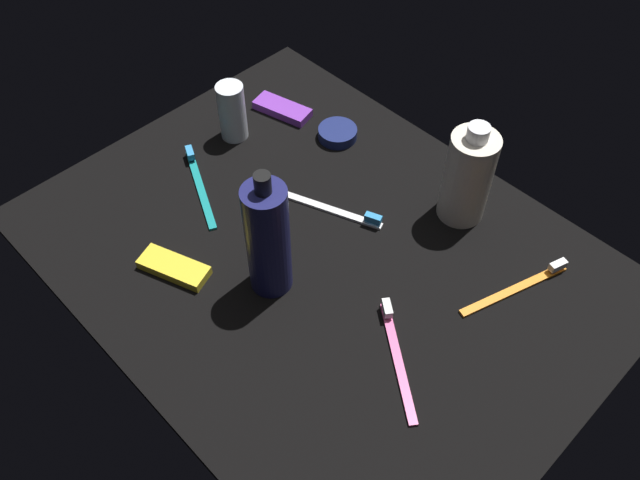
# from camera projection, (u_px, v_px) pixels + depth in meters

# --- Properties ---
(ground_plane) EXTENTS (0.84, 0.64, 0.01)m
(ground_plane) POSITION_uv_depth(u_px,v_px,m) (320.00, 255.00, 0.99)
(ground_plane) COLOR black
(lotion_bottle) EXTENTS (0.06, 0.06, 0.21)m
(lotion_bottle) POSITION_uv_depth(u_px,v_px,m) (268.00, 239.00, 0.88)
(lotion_bottle) COLOR navy
(lotion_bottle) RESTS_ON ground_plane
(bodywash_bottle) EXTENTS (0.07, 0.07, 0.17)m
(bodywash_bottle) POSITION_uv_depth(u_px,v_px,m) (468.00, 176.00, 0.98)
(bodywash_bottle) COLOR silver
(bodywash_bottle) RESTS_ON ground_plane
(deodorant_stick) EXTENTS (0.05, 0.05, 0.10)m
(deodorant_stick) POSITION_uv_depth(u_px,v_px,m) (232.00, 112.00, 1.11)
(deodorant_stick) COLOR silver
(deodorant_stick) RESTS_ON ground_plane
(toothbrush_pink) EXTENTS (0.15, 0.12, 0.02)m
(toothbrush_pink) POSITION_uv_depth(u_px,v_px,m) (396.00, 352.00, 0.87)
(toothbrush_pink) COLOR #E55999
(toothbrush_pink) RESTS_ON ground_plane
(toothbrush_white) EXTENTS (0.17, 0.08, 0.02)m
(toothbrush_white) POSITION_uv_depth(u_px,v_px,m) (335.00, 209.00, 1.03)
(toothbrush_white) COLOR white
(toothbrush_white) RESTS_ON ground_plane
(toothbrush_teal) EXTENTS (0.17, 0.09, 0.02)m
(toothbrush_teal) POSITION_uv_depth(u_px,v_px,m) (199.00, 183.00, 1.07)
(toothbrush_teal) COLOR teal
(toothbrush_teal) RESTS_ON ground_plane
(toothbrush_orange) EXTENTS (0.07, 0.18, 0.02)m
(toothbrush_orange) POSITION_uv_depth(u_px,v_px,m) (521.00, 285.00, 0.94)
(toothbrush_orange) COLOR orange
(toothbrush_orange) RESTS_ON ground_plane
(snack_bar_yellow) EXTENTS (0.11, 0.07, 0.01)m
(snack_bar_yellow) POSITION_uv_depth(u_px,v_px,m) (174.00, 268.00, 0.96)
(snack_bar_yellow) COLOR yellow
(snack_bar_yellow) RESTS_ON ground_plane
(snack_bar_purple) EXTENTS (0.11, 0.06, 0.01)m
(snack_bar_purple) POSITION_uv_depth(u_px,v_px,m) (282.00, 109.00, 1.18)
(snack_bar_purple) COLOR purple
(snack_bar_purple) RESTS_ON ground_plane
(cream_tin_left) EXTENTS (0.07, 0.07, 0.02)m
(cream_tin_left) POSITION_uv_depth(u_px,v_px,m) (338.00, 133.00, 1.14)
(cream_tin_left) COLOR navy
(cream_tin_left) RESTS_ON ground_plane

